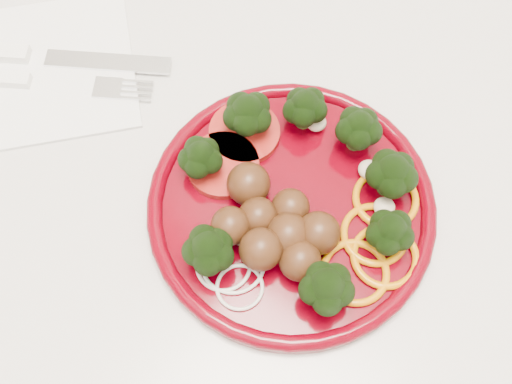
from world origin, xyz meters
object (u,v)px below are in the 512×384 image
Objects in this scene: plate at (293,202)px; knife at (22,55)px; napkin at (47,69)px; fork at (11,80)px.

knife is at bearing -176.31° from plate.
fork is (-0.01, -0.03, 0.01)m from napkin.
knife reaches higher than fork.
napkin is (-0.28, -0.02, -0.02)m from plate.
plate is 0.29m from fork.
knife reaches higher than napkin.
plate reaches higher than fork.
plate reaches higher than napkin.
fork is at bearing -97.00° from knife.
plate is 1.37× the size of fork.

